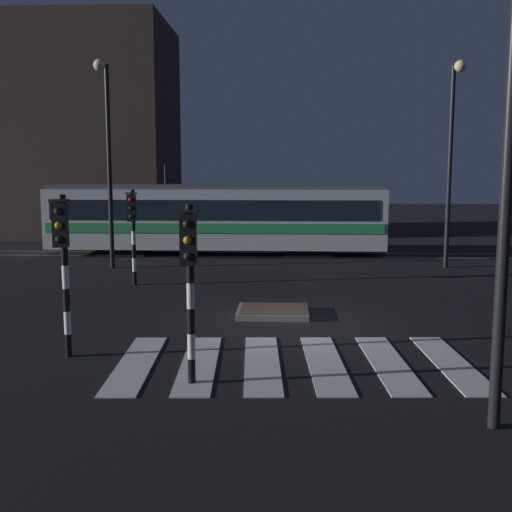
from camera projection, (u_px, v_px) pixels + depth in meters
name	position (u px, v px, depth m)	size (l,w,h in m)	color
ground_plane	(292.00, 323.00, 15.63)	(120.00, 120.00, 0.00)	black
rail_near	(289.00, 257.00, 27.64)	(80.00, 0.12, 0.03)	#59595E
rail_far	(289.00, 253.00, 29.06)	(80.00, 0.12, 0.03)	#59595E
crosswalk_zebra	(294.00, 363.00, 12.31)	(7.23, 4.16, 0.02)	silver
traffic_island	(273.00, 311.00, 16.52)	(1.91, 1.61, 0.18)	slate
traffic_light_corner_near_left	(63.00, 251.00, 12.40)	(0.36, 0.42, 3.37)	black
traffic_light_corner_far_left	(133.00, 223.00, 20.51)	(0.36, 0.42, 3.24)	black
traffic_light_kerb_mid_left	(189.00, 268.00, 10.78)	(0.36, 0.42, 3.26)	black
street_lamp_trackside_left	(107.00, 142.00, 23.70)	(0.44, 1.21, 7.97)	black
street_lamp_trackside_right	(452.00, 142.00, 23.81)	(0.44, 1.21, 7.95)	black
tram	(216.00, 217.00, 28.27)	(15.58, 2.58, 4.15)	silver
building_backdrop	(69.00, 131.00, 37.07)	(12.32, 8.00, 12.54)	#382D28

